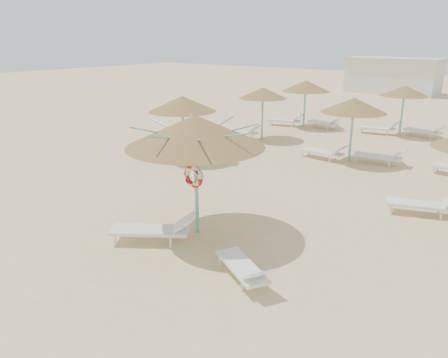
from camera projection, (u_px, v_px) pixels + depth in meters
The scene contains 6 objects.
ground at pixel (203, 236), 11.64m from camera, with size 120.00×120.00×0.00m, color #E1BC89.
main_palapa at pixel (195, 131), 11.01m from camera, with size 3.58×3.58×3.20m.
lounger_main_a at pixel (155, 229), 11.18m from camera, with size 2.14×1.74×0.78m.
lounger_main_b at pixel (244, 268), 9.42m from camera, with size 1.85×1.37×0.66m.
palapa_field at pixel (405, 108), 17.75m from camera, with size 18.86×13.46×2.72m.
service_hut at pixel (393, 75), 41.03m from camera, with size 8.40×4.40×3.25m.
Camera 1 is at (6.88, -8.08, 5.06)m, focal length 35.00 mm.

